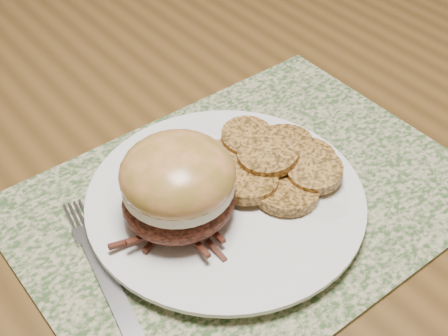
# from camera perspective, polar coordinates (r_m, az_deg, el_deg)

# --- Properties ---
(dining_table) EXTENTS (1.50, 0.90, 0.75)m
(dining_table) POSITION_cam_1_polar(r_m,az_deg,el_deg) (0.91, 2.36, 6.47)
(dining_table) COLOR brown
(dining_table) RESTS_ON ground
(placemat) EXTENTS (0.45, 0.33, 0.00)m
(placemat) POSITION_cam_1_polar(r_m,az_deg,el_deg) (0.64, 2.11, -3.02)
(placemat) COLOR #354F28
(placemat) RESTS_ON dining_table
(dinner_plate) EXTENTS (0.26, 0.26, 0.02)m
(dinner_plate) POSITION_cam_1_polar(r_m,az_deg,el_deg) (0.62, 0.15, -3.08)
(dinner_plate) COLOR white
(dinner_plate) RESTS_ON placemat
(pork_sandwich) EXTENTS (0.13, 0.13, 0.08)m
(pork_sandwich) POSITION_cam_1_polar(r_m,az_deg,el_deg) (0.57, -4.22, -1.55)
(pork_sandwich) COLOR black
(pork_sandwich) RESTS_ON dinner_plate
(roasted_potatoes) EXTENTS (0.16, 0.15, 0.03)m
(roasted_potatoes) POSITION_cam_1_polar(r_m,az_deg,el_deg) (0.64, 4.34, 0.65)
(roasted_potatoes) COLOR #A56F30
(roasted_potatoes) RESTS_ON dinner_plate
(fork) EXTENTS (0.05, 0.19, 0.00)m
(fork) POSITION_cam_1_polar(r_m,az_deg,el_deg) (0.58, -10.98, -9.21)
(fork) COLOR #B7B7BE
(fork) RESTS_ON placemat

